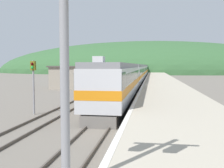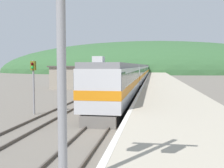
{
  "view_description": "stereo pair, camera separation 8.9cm",
  "coord_description": "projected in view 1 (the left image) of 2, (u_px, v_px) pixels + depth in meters",
  "views": [
    {
      "loc": [
        3.23,
        -0.43,
        3.84
      ],
      "look_at": [
        0.1,
        19.95,
        2.39
      ],
      "focal_mm": 42.0,
      "sensor_mm": 36.0,
      "label": 1
    },
    {
      "loc": [
        3.32,
        -0.41,
        3.84
      ],
      "look_at": [
        0.1,
        19.95,
        2.39
      ],
      "focal_mm": 42.0,
      "sensor_mm": 36.0,
      "label": 2
    }
  ],
  "objects": [
    {
      "name": "track_siding",
      "position": [
        124.0,
        79.0,
        70.83
      ],
      "size": [
        1.52,
        180.0,
        0.16
      ],
      "color": "#4C443D",
      "rests_on": "ground"
    },
    {
      "name": "signal_mast_main",
      "position": [
        64.0,
        17.0,
        5.5
      ],
      "size": [
        2.2,
        0.42,
        7.41
      ],
      "color": "gray",
      "rests_on": "ground"
    },
    {
      "name": "distant_hills",
      "position": [
        146.0,
        73.0,
        140.54
      ],
      "size": [
        165.64,
        74.54,
        33.23
      ],
      "color": "#335B33",
      "rests_on": "ground"
    },
    {
      "name": "signal_post_siding",
      "position": [
        33.0,
        76.0,
        20.33
      ],
      "size": [
        0.36,
        0.42,
        4.23
      ],
      "color": "gray",
      "rests_on": "ground"
    },
    {
      "name": "express_train_lead_car",
      "position": [
        118.0,
        82.0,
        25.48
      ],
      "size": [
        2.95,
        20.34,
        4.4
      ],
      "color": "black",
      "rests_on": "ground"
    },
    {
      "name": "platform",
      "position": [
        161.0,
        83.0,
        49.69
      ],
      "size": [
        6.25,
        140.0,
        1.12
      ],
      "color": "#B2A893",
      "rests_on": "ground"
    },
    {
      "name": "track_main",
      "position": [
        140.0,
        80.0,
        70.19
      ],
      "size": [
        1.52,
        180.0,
        0.16
      ],
      "color": "#4C443D",
      "rests_on": "ground"
    },
    {
      "name": "station_shed",
      "position": [
        70.0,
        77.0,
        43.96
      ],
      "size": [
        6.46,
        4.84,
        3.79
      ],
      "color": "gray",
      "rests_on": "ground"
    },
    {
      "name": "carriage_second",
      "position": [
        134.0,
        75.0,
        47.58
      ],
      "size": [
        2.94,
        22.27,
        4.04
      ],
      "color": "black",
      "rests_on": "ground"
    },
    {
      "name": "carriage_fourth",
      "position": [
        143.0,
        70.0,
        93.23
      ],
      "size": [
        2.94,
        22.27,
        4.04
      ],
      "color": "black",
      "rests_on": "ground"
    },
    {
      "name": "carriage_third",
      "position": [
        140.0,
        72.0,
        70.41
      ],
      "size": [
        2.94,
        22.27,
        4.04
      ],
      "color": "black",
      "rests_on": "ground"
    }
  ]
}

